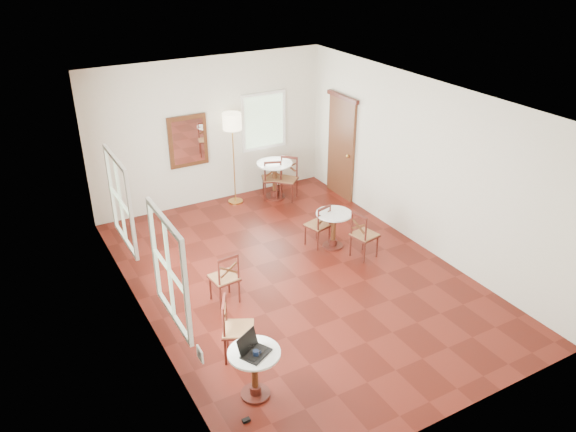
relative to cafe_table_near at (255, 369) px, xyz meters
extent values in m
plane|color=#57160F|center=(1.79, 2.06, -0.42)|extent=(7.00, 7.00, 0.00)
cube|color=silver|center=(1.79, 5.56, 1.08)|extent=(5.00, 0.02, 3.00)
cube|color=silver|center=(1.79, -1.44, 1.08)|extent=(5.00, 0.02, 3.00)
cube|color=silver|center=(-0.71, 2.06, 1.08)|extent=(0.02, 7.00, 3.00)
cube|color=silver|center=(4.29, 2.06, 1.08)|extent=(0.02, 7.00, 3.00)
cube|color=white|center=(1.79, 2.06, 2.58)|extent=(5.00, 7.00, 0.02)
cube|color=#5B311A|center=(4.25, 4.46, 0.63)|extent=(0.06, 0.90, 2.10)
cube|color=#481912|center=(4.23, 4.46, 1.73)|extent=(0.08, 1.02, 0.08)
sphere|color=#BF8C3F|center=(4.19, 4.14, 0.58)|extent=(0.07, 0.07, 0.07)
cube|color=#502915|center=(1.29, 5.52, 0.98)|extent=(0.80, 0.05, 1.05)
cube|color=white|center=(1.29, 5.49, 0.98)|extent=(0.64, 0.02, 0.88)
cube|color=white|center=(-0.68, -0.04, 0.53)|extent=(0.02, 0.16, 0.16)
torus|color=red|center=(-0.66, -0.04, 0.53)|extent=(0.02, 0.12, 0.12)
cube|color=white|center=(-0.68, 0.86, 1.13)|extent=(0.06, 1.22, 1.42)
cube|color=white|center=(-0.68, 3.06, 1.13)|extent=(0.06, 1.22, 1.42)
cube|color=white|center=(2.99, 5.53, 1.13)|extent=(1.02, 0.06, 1.22)
cylinder|color=#481912|center=(0.00, 0.00, -0.40)|extent=(0.37, 0.37, 0.04)
cylinder|color=#481912|center=(0.00, 0.00, -0.33)|extent=(0.15, 0.15, 0.11)
cylinder|color=#502915|center=(0.00, 0.00, -0.05)|extent=(0.08, 0.08, 0.55)
cylinder|color=#481912|center=(0.00, 0.00, 0.20)|extent=(0.13, 0.13, 0.05)
cylinder|color=white|center=(0.00, 0.00, 0.24)|extent=(0.64, 0.64, 0.03)
cylinder|color=#481912|center=(2.87, 2.62, -0.40)|extent=(0.37, 0.37, 0.04)
cylinder|color=#481912|center=(2.87, 2.62, -0.33)|extent=(0.15, 0.15, 0.11)
cylinder|color=#502915|center=(2.87, 2.62, -0.05)|extent=(0.08, 0.08, 0.55)
cylinder|color=#481912|center=(2.87, 2.62, 0.21)|extent=(0.13, 0.13, 0.06)
cylinder|color=white|center=(2.87, 2.62, 0.25)|extent=(0.64, 0.64, 0.03)
cylinder|color=#481912|center=(2.96, 5.01, -0.40)|extent=(0.43, 0.43, 0.04)
cylinder|color=#481912|center=(2.96, 5.01, -0.31)|extent=(0.17, 0.17, 0.13)
cylinder|color=#502915|center=(2.96, 5.01, 0.01)|extent=(0.10, 0.10, 0.64)
cylinder|color=#481912|center=(2.96, 5.01, 0.31)|extent=(0.15, 0.15, 0.06)
cylinder|color=white|center=(2.96, 5.01, 0.36)|extent=(0.75, 0.75, 0.03)
cylinder|color=#481912|center=(0.63, 2.20, -0.22)|extent=(0.03, 0.03, 0.41)
cylinder|color=#481912|center=(0.66, 1.88, -0.22)|extent=(0.03, 0.03, 0.41)
cylinder|color=#481912|center=(0.31, 2.17, -0.22)|extent=(0.03, 0.03, 0.41)
cylinder|color=#481912|center=(0.34, 1.85, -0.22)|extent=(0.03, 0.03, 0.41)
cube|color=#481912|center=(0.49, 2.03, -0.01)|extent=(0.43, 0.43, 0.03)
cube|color=brown|center=(0.49, 2.03, 0.01)|extent=(0.41, 0.41, 0.04)
cylinder|color=#481912|center=(0.66, 1.88, 0.21)|extent=(0.03, 0.03, 0.45)
cylinder|color=#481912|center=(0.34, 1.85, 0.21)|extent=(0.03, 0.03, 0.45)
cube|color=#481912|center=(0.50, 1.87, 0.42)|extent=(0.34, 0.06, 0.05)
cube|color=#502915|center=(0.50, 1.87, 0.22)|extent=(0.29, 0.05, 0.20)
cube|color=#502915|center=(0.50, 1.87, 0.22)|extent=(0.29, 0.05, 0.20)
cylinder|color=#481912|center=(0.21, 0.52, -0.20)|extent=(0.03, 0.03, 0.43)
cylinder|color=#481912|center=(-0.09, 0.68, -0.20)|extent=(0.03, 0.03, 0.43)
cylinder|color=#481912|center=(0.37, 0.83, -0.20)|extent=(0.03, 0.03, 0.43)
cylinder|color=#481912|center=(0.06, 0.99, -0.20)|extent=(0.03, 0.03, 0.43)
cube|color=#481912|center=(0.14, 0.76, 0.01)|extent=(0.56, 0.56, 0.03)
cube|color=brown|center=(0.14, 0.76, 0.03)|extent=(0.54, 0.54, 0.04)
cylinder|color=#481912|center=(-0.09, 0.68, 0.25)|extent=(0.03, 0.03, 0.48)
cylinder|color=#481912|center=(0.06, 0.99, 0.25)|extent=(0.03, 0.03, 0.48)
cube|color=#481912|center=(-0.01, 0.84, 0.47)|extent=(0.20, 0.34, 0.05)
cube|color=#502915|center=(-0.01, 0.84, 0.26)|extent=(0.16, 0.28, 0.21)
cube|color=#502915|center=(-0.01, 0.84, 0.26)|extent=(0.16, 0.28, 0.21)
cylinder|color=#481912|center=(2.77, 3.02, -0.23)|extent=(0.03, 0.03, 0.38)
cylinder|color=#481912|center=(2.85, 2.72, -0.23)|extent=(0.03, 0.03, 0.38)
cylinder|color=#481912|center=(2.48, 2.94, -0.23)|extent=(0.03, 0.03, 0.38)
cylinder|color=#481912|center=(2.56, 2.64, -0.23)|extent=(0.03, 0.03, 0.38)
cube|color=#481912|center=(2.66, 2.83, -0.03)|extent=(0.46, 0.46, 0.03)
cube|color=brown|center=(2.66, 2.83, -0.02)|extent=(0.44, 0.44, 0.03)
cylinder|color=#481912|center=(2.85, 2.72, 0.18)|extent=(0.03, 0.03, 0.43)
cylinder|color=#481912|center=(2.56, 2.64, 0.18)|extent=(0.03, 0.03, 0.43)
cube|color=#481912|center=(2.71, 2.68, 0.38)|extent=(0.32, 0.12, 0.04)
cube|color=#502915|center=(2.71, 2.68, 0.19)|extent=(0.27, 0.09, 0.19)
cube|color=#502915|center=(2.71, 2.68, 0.19)|extent=(0.27, 0.09, 0.19)
cylinder|color=#481912|center=(3.34, 1.94, -0.21)|extent=(0.03, 0.03, 0.41)
cylinder|color=#481912|center=(3.02, 1.88, -0.21)|extent=(0.03, 0.03, 0.41)
cylinder|color=#481912|center=(3.28, 2.27, -0.21)|extent=(0.03, 0.03, 0.41)
cylinder|color=#481912|center=(2.96, 2.20, -0.21)|extent=(0.03, 0.03, 0.41)
cube|color=#481912|center=(3.15, 2.07, 0.00)|extent=(0.47, 0.47, 0.03)
cube|color=brown|center=(3.15, 2.07, 0.01)|extent=(0.45, 0.45, 0.04)
cylinder|color=#481912|center=(3.02, 1.88, 0.22)|extent=(0.03, 0.03, 0.46)
cylinder|color=#481912|center=(2.96, 2.20, 0.22)|extent=(0.03, 0.03, 0.46)
cube|color=#481912|center=(2.99, 2.04, 0.43)|extent=(0.10, 0.35, 0.05)
cube|color=#502915|center=(2.99, 2.04, 0.23)|extent=(0.08, 0.29, 0.20)
cube|color=#502915|center=(2.99, 2.04, 0.23)|extent=(0.08, 0.29, 0.20)
cylinder|color=#481912|center=(3.13, 5.16, -0.21)|extent=(0.03, 0.03, 0.42)
cylinder|color=#481912|center=(3.02, 4.84, -0.21)|extent=(0.03, 0.03, 0.42)
cylinder|color=#481912|center=(2.82, 5.27, -0.21)|extent=(0.03, 0.03, 0.42)
cylinder|color=#481912|center=(2.70, 4.96, -0.21)|extent=(0.03, 0.03, 0.42)
cube|color=#481912|center=(2.92, 5.06, 0.00)|extent=(0.52, 0.52, 0.03)
cube|color=brown|center=(2.92, 5.06, 0.02)|extent=(0.50, 0.50, 0.04)
cylinder|color=#481912|center=(3.02, 4.84, 0.23)|extent=(0.03, 0.03, 0.46)
cylinder|color=#481912|center=(2.70, 4.96, 0.23)|extent=(0.03, 0.03, 0.46)
cube|color=#481912|center=(2.86, 4.90, 0.44)|extent=(0.34, 0.15, 0.05)
cube|color=#502915|center=(2.86, 4.90, 0.24)|extent=(0.29, 0.13, 0.20)
cube|color=#502915|center=(2.86, 4.90, 0.24)|extent=(0.29, 0.13, 0.20)
cylinder|color=#481912|center=(2.91, 4.84, -0.21)|extent=(0.03, 0.03, 0.43)
cylinder|color=#481912|center=(3.16, 5.07, -0.21)|extent=(0.03, 0.03, 0.43)
cylinder|color=#481912|center=(3.14, 4.59, -0.21)|extent=(0.03, 0.03, 0.43)
cylinder|color=#481912|center=(3.39, 4.82, -0.21)|extent=(0.03, 0.03, 0.43)
cube|color=#481912|center=(3.15, 4.83, 0.01)|extent=(0.59, 0.59, 0.03)
cube|color=brown|center=(3.15, 4.83, 0.03)|extent=(0.56, 0.56, 0.04)
cylinder|color=#481912|center=(3.16, 5.07, 0.24)|extent=(0.03, 0.03, 0.47)
cylinder|color=#481912|center=(3.39, 4.82, 0.24)|extent=(0.03, 0.03, 0.47)
cube|color=#481912|center=(3.27, 4.94, 0.46)|extent=(0.27, 0.29, 0.05)
cube|color=#502915|center=(3.27, 4.94, 0.25)|extent=(0.22, 0.24, 0.21)
cube|color=#502915|center=(3.27, 4.94, 0.25)|extent=(0.22, 0.24, 0.21)
cylinder|color=#BF8C3F|center=(2.13, 5.21, -0.40)|extent=(0.31, 0.31, 0.03)
cylinder|color=#BF8C3F|center=(2.13, 5.21, 0.46)|extent=(0.03, 0.03, 1.76)
cylinder|color=beige|center=(2.13, 5.21, 1.34)|extent=(0.37, 0.37, 0.33)
cube|color=black|center=(0.00, -0.05, 0.27)|extent=(0.41, 0.38, 0.02)
cube|color=black|center=(0.00, -0.05, 0.28)|extent=(0.31, 0.26, 0.00)
cube|color=black|center=(-0.06, 0.06, 0.39)|extent=(0.33, 0.22, 0.23)
cube|color=silver|center=(-0.06, 0.06, 0.39)|extent=(0.29, 0.19, 0.19)
ellipsoid|color=black|center=(-0.02, 0.12, 0.28)|extent=(0.12, 0.10, 0.04)
cylinder|color=#0F1933|center=(-0.01, -0.08, 0.30)|extent=(0.07, 0.07, 0.08)
torus|color=#0F1933|center=(0.03, -0.08, 0.30)|extent=(0.06, 0.01, 0.06)
cylinder|color=white|center=(-0.03, 0.02, 0.30)|extent=(0.06, 0.06, 0.09)
cube|color=black|center=(-0.29, -0.33, -0.40)|extent=(0.09, 0.05, 0.04)
camera|label=1|loc=(-2.25, -4.82, 4.74)|focal=35.57mm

